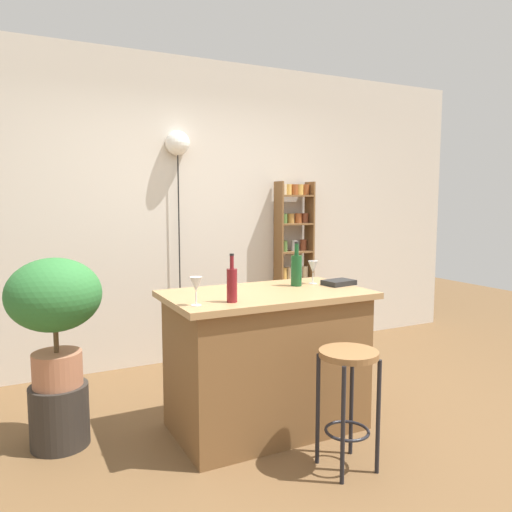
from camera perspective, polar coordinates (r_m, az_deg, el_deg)
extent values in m
plane|color=brown|center=(3.31, 3.76, -20.81)|extent=(12.00, 12.00, 0.00)
cube|color=beige|center=(4.73, -8.23, 4.99)|extent=(6.40, 0.10, 2.80)
cube|color=brown|center=(3.38, 1.17, -12.10)|extent=(1.20, 0.70, 0.88)
cube|color=#A87F51|center=(3.26, 1.19, -4.43)|extent=(1.31, 0.76, 0.04)
cylinder|color=black|center=(2.82, 9.91, -18.56)|extent=(0.02, 0.02, 0.65)
cylinder|color=black|center=(2.96, 13.79, -17.43)|extent=(0.02, 0.02, 0.65)
cylinder|color=black|center=(3.00, 7.08, -16.96)|extent=(0.02, 0.02, 0.65)
cylinder|color=black|center=(3.13, 10.85, -16.01)|extent=(0.02, 0.02, 0.65)
torus|color=black|center=(3.02, 10.37, -19.06)|extent=(0.26, 0.26, 0.02)
cylinder|color=olive|center=(2.86, 10.55, -10.93)|extent=(0.33, 0.33, 0.03)
cube|color=brown|center=(5.00, 2.59, -1.22)|extent=(0.02, 0.18, 1.70)
cube|color=brown|center=(5.19, 6.09, -0.98)|extent=(0.02, 0.18, 1.70)
cube|color=brown|center=(5.23, 4.30, -8.79)|extent=(0.35, 0.18, 0.02)
cylinder|color=gold|center=(5.16, 2.95, -8.44)|extent=(0.07, 0.07, 0.08)
cylinder|color=#4C7033|center=(5.19, 3.94, -8.35)|extent=(0.07, 0.07, 0.08)
cylinder|color=brown|center=(5.24, 4.83, -8.23)|extent=(0.07, 0.07, 0.08)
cylinder|color=gold|center=(5.29, 5.45, -8.09)|extent=(0.07, 0.07, 0.08)
cube|color=brown|center=(5.16, 4.33, -5.76)|extent=(0.35, 0.18, 0.02)
cylinder|color=beige|center=(5.08, 3.04, -5.21)|extent=(0.07, 0.07, 0.11)
cylinder|color=silver|center=(5.12, 3.96, -5.12)|extent=(0.07, 0.07, 0.11)
cylinder|color=silver|center=(5.18, 4.65, -5.01)|extent=(0.07, 0.07, 0.11)
cylinder|color=brown|center=(5.22, 5.54, -4.92)|extent=(0.07, 0.07, 0.11)
cube|color=brown|center=(5.11, 4.35, -2.67)|extent=(0.35, 0.18, 0.02)
cylinder|color=gold|center=(5.03, 3.19, -2.02)|extent=(0.06, 0.06, 0.12)
cylinder|color=beige|center=(5.08, 3.87, -1.95)|extent=(0.06, 0.06, 0.12)
cylinder|color=beige|center=(5.13, 4.72, -1.87)|extent=(0.06, 0.06, 0.12)
cylinder|color=beige|center=(5.16, 5.63, -1.83)|extent=(0.06, 0.06, 0.12)
cube|color=brown|center=(5.08, 4.38, 0.48)|extent=(0.35, 0.18, 0.02)
cylinder|color=#4C7033|center=(5.00, 3.24, 1.15)|extent=(0.07, 0.07, 0.11)
cylinder|color=silver|center=(5.07, 4.41, 1.21)|extent=(0.07, 0.07, 0.11)
cylinder|color=brown|center=(5.13, 5.42, 1.26)|extent=(0.07, 0.07, 0.11)
cube|color=brown|center=(5.05, 4.41, 3.67)|extent=(0.35, 0.18, 0.02)
cylinder|color=#4C7033|center=(4.98, 3.17, 4.30)|extent=(0.07, 0.07, 0.10)
cylinder|color=#AD7A38|center=(5.04, 3.99, 4.32)|extent=(0.07, 0.07, 0.10)
cylinder|color=#994C23|center=(5.08, 4.84, 4.33)|extent=(0.07, 0.07, 0.10)
cylinder|color=brown|center=(5.13, 5.62, 4.34)|extent=(0.07, 0.07, 0.10)
cube|color=brown|center=(5.05, 4.44, 6.88)|extent=(0.35, 0.18, 0.02)
cylinder|color=beige|center=(4.99, 3.13, 7.60)|extent=(0.07, 0.07, 0.11)
cylinder|color=gold|center=(5.02, 3.70, 7.59)|extent=(0.07, 0.07, 0.11)
cylinder|color=#994C23|center=(5.06, 4.43, 7.57)|extent=(0.07, 0.07, 0.11)
cylinder|color=gold|center=(5.09, 5.04, 7.56)|extent=(0.07, 0.07, 0.11)
cylinder|color=#994C23|center=(5.12, 5.73, 7.54)|extent=(0.07, 0.07, 0.11)
cylinder|color=#2D2823|center=(3.45, -21.53, -16.57)|extent=(0.35, 0.35, 0.38)
cylinder|color=#A86B4C|center=(3.34, -21.74, -11.88)|extent=(0.29, 0.29, 0.21)
cylinder|color=brown|center=(3.29, -21.88, -8.84)|extent=(0.03, 0.03, 0.16)
ellipsoid|color=#2D7033|center=(3.23, -22.08, -4.12)|extent=(0.56, 0.50, 0.45)
cylinder|color=maroon|center=(2.91, -2.77, -3.39)|extent=(0.06, 0.06, 0.20)
cylinder|color=maroon|center=(2.89, -2.78, -0.72)|extent=(0.02, 0.02, 0.08)
cylinder|color=black|center=(2.88, -2.79, 0.16)|extent=(0.03, 0.03, 0.01)
cylinder|color=#194C23|center=(3.47, 4.64, -1.68)|extent=(0.08, 0.08, 0.21)
cylinder|color=#194C23|center=(3.45, 4.66, 0.76)|extent=(0.03, 0.03, 0.08)
cylinder|color=black|center=(3.45, 4.66, 1.54)|extent=(0.03, 0.03, 0.01)
cylinder|color=silver|center=(3.58, 6.51, -3.13)|extent=(0.06, 0.06, 0.00)
cylinder|color=silver|center=(3.58, 6.52, -2.51)|extent=(0.01, 0.01, 0.07)
cone|color=silver|center=(3.56, 6.53, -1.23)|extent=(0.07, 0.07, 0.08)
cylinder|color=silver|center=(2.85, -6.85, -5.60)|extent=(0.06, 0.06, 0.00)
cylinder|color=silver|center=(2.84, -6.86, -4.82)|extent=(0.01, 0.01, 0.07)
cone|color=silver|center=(2.83, -6.88, -3.23)|extent=(0.07, 0.07, 0.08)
cube|color=black|center=(3.55, 9.43, -3.00)|extent=(0.23, 0.18, 0.03)
cylinder|color=black|center=(4.62, -8.74, 0.10)|extent=(0.01, 0.01, 2.02)
sphere|color=white|center=(4.62, -8.96, 12.64)|extent=(0.22, 0.22, 0.22)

